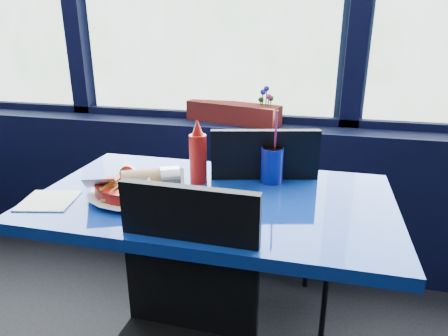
# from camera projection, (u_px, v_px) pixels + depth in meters

# --- Properties ---
(window_sill) EXTENTS (5.00, 0.26, 0.80)m
(window_sill) POSITION_uv_depth(u_px,v_px,m) (204.00, 188.00, 2.35)
(window_sill) COLOR black
(window_sill) RESTS_ON ground
(near_table) EXTENTS (1.20, 0.70, 0.75)m
(near_table) POSITION_uv_depth(u_px,v_px,m) (214.00, 242.00, 1.43)
(near_table) COLOR black
(near_table) RESTS_ON ground
(chair_near_back) EXTENTS (0.52, 0.52, 0.94)m
(chair_near_back) POSITION_uv_depth(u_px,v_px,m) (273.00, 216.00, 1.69)
(chair_near_back) COLOR black
(chair_near_back) RESTS_ON ground
(planter_box) EXTENTS (0.54, 0.27, 0.11)m
(planter_box) POSITION_uv_depth(u_px,v_px,m) (233.00, 113.00, 2.18)
(planter_box) COLOR maroon
(planter_box) RESTS_ON window_sill
(flower_vase) EXTENTS (0.12, 0.12, 0.20)m
(flower_vase) POSITION_uv_depth(u_px,v_px,m) (265.00, 113.00, 2.12)
(flower_vase) COLOR silver
(flower_vase) RESTS_ON window_sill
(food_basket) EXTENTS (0.30, 0.28, 0.11)m
(food_basket) POSITION_uv_depth(u_px,v_px,m) (137.00, 188.00, 1.33)
(food_basket) COLOR red
(food_basket) RESTS_ON near_table
(ketchup_bottle) EXTENTS (0.06, 0.06, 0.24)m
(ketchup_bottle) POSITION_uv_depth(u_px,v_px,m) (198.00, 155.00, 1.45)
(ketchup_bottle) COLOR red
(ketchup_bottle) RESTS_ON near_table
(soda_cup) EXTENTS (0.08, 0.08, 0.28)m
(soda_cup) POSITION_uv_depth(u_px,v_px,m) (272.00, 164.00, 1.47)
(soda_cup) COLOR #0D1C99
(soda_cup) RESTS_ON near_table
(napkin) EXTENTS (0.20, 0.20, 0.00)m
(napkin) POSITION_uv_depth(u_px,v_px,m) (49.00, 201.00, 1.32)
(napkin) COLOR white
(napkin) RESTS_ON near_table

